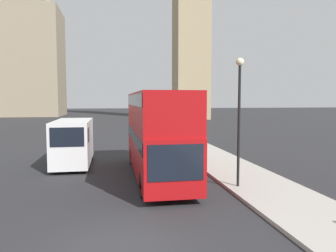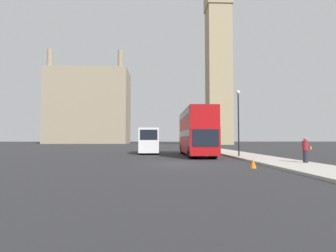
{
  "view_description": "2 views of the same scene",
  "coord_description": "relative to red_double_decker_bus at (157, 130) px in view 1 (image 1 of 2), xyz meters",
  "views": [
    {
      "loc": [
        -0.08,
        -8.87,
        4.04
      ],
      "look_at": [
        2.55,
        6.27,
        2.81
      ],
      "focal_mm": 35.0,
      "sensor_mm": 36.0,
      "label": 1
    },
    {
      "loc": [
        -1.5,
        -17.54,
        1.63
      ],
      "look_at": [
        -0.14,
        17.13,
        3.36
      ],
      "focal_mm": 28.0,
      "sensor_mm": 36.0,
      "label": 2
    }
  ],
  "objects": [
    {
      "name": "ground_plane",
      "position": [
        -2.25,
        -8.0,
        -2.45
      ],
      "size": [
        300.0,
        300.0,
        0.0
      ],
      "primitive_type": "plane",
      "color": "#28282B"
    },
    {
      "name": "sidewalk_strip",
      "position": [
        4.47,
        -8.0,
        -2.37
      ],
      "size": [
        3.45,
        120.0,
        0.15
      ],
      "color": "#ADA89E",
      "rests_on": "ground_plane"
    },
    {
      "name": "building_block_distant",
      "position": [
        -28.9,
        71.48,
        10.95
      ],
      "size": [
        28.48,
        15.52,
        32.55
      ],
      "color": "gray",
      "rests_on": "ground_plane"
    },
    {
      "name": "red_double_decker_bus",
      "position": [
        0.0,
        0.0,
        0.0
      ],
      "size": [
        2.44,
        10.31,
        4.41
      ],
      "color": "#A80F11",
      "rests_on": "ground_plane"
    },
    {
      "name": "white_van",
      "position": [
        -4.67,
        3.72,
        -0.96
      ],
      "size": [
        2.12,
        5.55,
        2.8
      ],
      "color": "white",
      "rests_on": "ground_plane"
    },
    {
      "name": "street_lamp",
      "position": [
        3.27,
        -3.09,
        1.47
      ],
      "size": [
        0.36,
        0.36,
        5.74
      ],
      "color": "black",
      "rests_on": "sidewalk_strip"
    }
  ]
}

